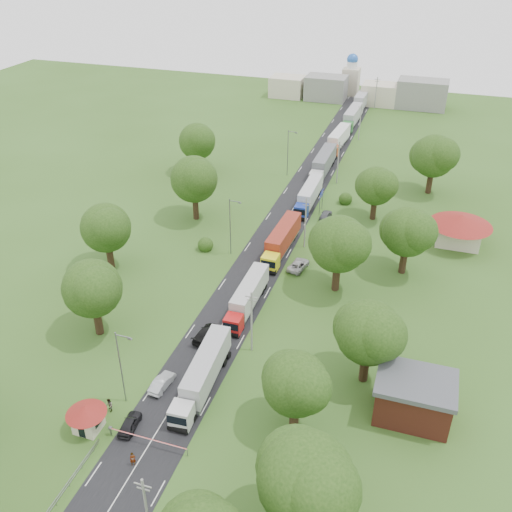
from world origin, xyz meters
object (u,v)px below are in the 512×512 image
at_px(boom_barrier, 136,436).
at_px(truck_0, 203,373).
at_px(info_sign, 321,197).
at_px(car_lane_front, 130,424).
at_px(car_lane_mid, 162,383).
at_px(pedestrian_near, 133,459).
at_px(guard_booth, 87,415).

relative_size(boom_barrier, truck_0, 0.63).
xyz_separation_m(info_sign, car_lane_front, (-8.20, -58.50, -2.34)).
xyz_separation_m(info_sign, car_lane_mid, (-7.66, -51.70, -2.31)).
height_order(info_sign, car_lane_front, info_sign).
bearing_deg(pedestrian_near, car_lane_front, 97.38).
bearing_deg(boom_barrier, pedestrian_near, -68.72).
relative_size(truck_0, car_lane_mid, 3.48).
height_order(info_sign, car_lane_mid, info_sign).
xyz_separation_m(info_sign, truck_0, (-2.97, -50.13, -0.86)).
distance_m(guard_booth, pedestrian_near, 7.56).
height_order(car_lane_front, car_lane_mid, car_lane_mid).
bearing_deg(car_lane_mid, boom_barrier, 102.49).
relative_size(info_sign, pedestrian_near, 2.43).
bearing_deg(car_lane_mid, truck_0, -156.52).
bearing_deg(pedestrian_near, info_sign, 59.86).
relative_size(boom_barrier, pedestrian_near, 5.47).
distance_m(boom_barrier, car_lane_front, 2.24).
relative_size(truck_0, car_lane_front, 3.73).
bearing_deg(truck_0, boom_barrier, -109.99).
distance_m(info_sign, car_lane_mid, 52.32).
xyz_separation_m(boom_barrier, car_lane_mid, (-1.10, 8.30, -0.20)).
bearing_deg(car_lane_front, truck_0, -128.06).
relative_size(car_lane_front, car_lane_mid, 0.93).
xyz_separation_m(boom_barrier, truck_0, (3.59, 9.87, 1.25)).
height_order(boom_barrier, guard_booth, guard_booth).
xyz_separation_m(truck_0, pedestrian_near, (-2.52, -12.63, -1.30)).
bearing_deg(info_sign, car_lane_mid, -98.43).
height_order(boom_barrier, car_lane_front, car_lane_front).
xyz_separation_m(boom_barrier, pedestrian_near, (1.08, -2.76, -0.05)).
distance_m(info_sign, car_lane_front, 59.12).
height_order(guard_booth, car_lane_front, guard_booth).
bearing_deg(pedestrian_near, guard_booth, 133.10).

